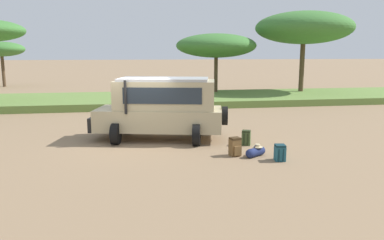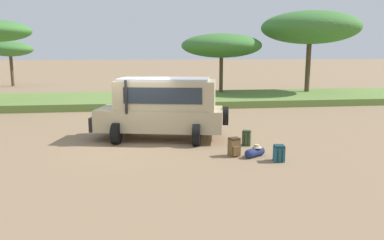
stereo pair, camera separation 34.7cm
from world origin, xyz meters
name	(u,v)px [view 2 (the right image)]	position (x,y,z in m)	size (l,w,h in m)	color
ground_plane	(138,144)	(0.00, 0.00, 0.00)	(320.00, 320.00, 0.00)	#8C7051
grass_bank	(138,100)	(0.00, 11.70, 0.22)	(120.00, 7.00, 0.44)	olive
safari_vehicle	(163,107)	(0.99, 0.70, 1.29)	(5.48, 3.41, 2.44)	tan
backpack_beside_front_wheel	(234,147)	(3.18, -2.16, 0.30)	(0.41, 0.43, 0.63)	brown
backpack_cluster_center	(279,153)	(4.44, -2.95, 0.26)	(0.37, 0.46, 0.53)	#235B6B
backpack_near_rear_wheel	(247,138)	(4.00, -0.81, 0.27)	(0.39, 0.41, 0.56)	#42562D
duffel_bag_low_black_case	(255,152)	(3.84, -2.34, 0.16)	(0.79, 0.61, 0.40)	navy
acacia_tree_left_mid	(10,49)	(-12.65, 26.33, 3.69)	(4.43, 4.00, 4.44)	brown
acacia_tree_right_mid	(221,46)	(6.24, 13.90, 3.89)	(6.01, 5.68, 4.79)	brown
acacia_tree_far_right	(310,28)	(12.84, 13.23, 5.21)	(7.26, 7.23, 6.44)	brown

